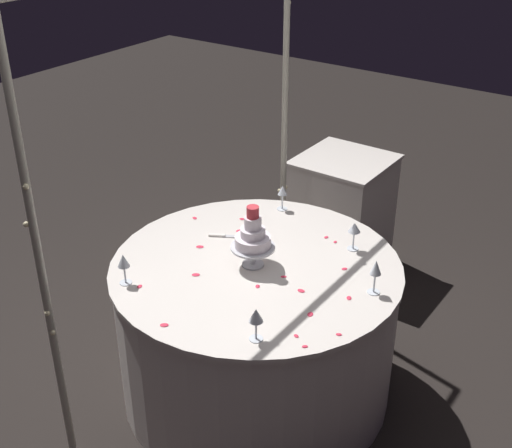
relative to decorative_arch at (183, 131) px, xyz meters
The scene contains 30 objects.
ground_plane 1.47m from the decorative_arch, 90.13° to the right, with size 12.00×12.00×0.00m, color black.
decorative_arch is the anchor object (origin of this frame).
main_table 1.09m from the decorative_arch, 90.13° to the right, with size 1.46×1.46×0.79m.
side_table 1.74m from the decorative_arch, ahead, with size 0.59×0.59×0.80m.
tiered_cake 0.62m from the decorative_arch, 91.83° to the right, with size 0.22×0.22×0.32m.
wine_glass_0 0.99m from the decorative_arch, 61.50° to the right, with size 0.06×0.06×0.15m.
wine_glass_1 0.79m from the decorative_arch, 20.39° to the right, with size 0.06×0.06×0.15m.
wine_glass_2 1.14m from the decorative_arch, 83.58° to the right, with size 0.06×0.06×0.17m.
wine_glass_3 0.70m from the decorative_arch, behind, with size 0.06×0.06×0.16m.
wine_glass_4 1.04m from the decorative_arch, 121.75° to the right, with size 0.06×0.06×0.15m.
cake_knife 0.65m from the decorative_arch, 49.36° to the right, with size 0.16×0.27×0.01m.
rose_petal_0 0.84m from the decorative_arch, 105.73° to the right, with size 0.03×0.02×0.00m, color #E02D47.
rose_petal_1 0.86m from the decorative_arch, 91.52° to the right, with size 0.03×0.02×0.00m, color #E02D47.
rose_petal_2 0.70m from the decorative_arch, 16.25° to the right, with size 0.03×0.02×0.00m, color #E02D47.
rose_petal_3 0.78m from the decorative_arch, 167.60° to the right, with size 0.03×0.02×0.00m, color #E02D47.
rose_petal_4 0.71m from the decorative_arch, 63.02° to the right, with size 0.04×0.03×0.00m, color #E02D47.
rose_petal_5 1.13m from the decorative_arch, 89.58° to the right, with size 0.03×0.02×0.00m, color #E02D47.
rose_petal_6 1.04m from the decorative_arch, 75.27° to the right, with size 0.03×0.02×0.00m, color #E02D47.
rose_petal_7 0.70m from the decorative_arch, 134.03° to the right, with size 0.04×0.03×0.00m, color #E02D47.
rose_petal_8 0.65m from the decorative_arch, 31.87° to the left, with size 0.03×0.02×0.00m, color #E02D47.
rose_petal_9 0.67m from the decorative_arch, 36.63° to the right, with size 0.03×0.02×0.00m, color #E02D47.
rose_petal_10 0.98m from the decorative_arch, 57.15° to the right, with size 0.02×0.02×0.00m, color #E02D47.
rose_petal_11 0.96m from the decorative_arch, 95.35° to the right, with size 0.04×0.03×0.00m, color #E02D47.
rose_petal_12 1.15m from the decorative_arch, 112.13° to the right, with size 0.03×0.02×0.00m, color #E02D47.
rose_petal_13 0.95m from the decorative_arch, 53.43° to the right, with size 0.03×0.02×0.00m, color #E02D47.
rose_petal_14 0.97m from the decorative_arch, 147.67° to the right, with size 0.04×0.03×0.00m, color #E02D47.
rose_petal_15 1.22m from the decorative_arch, 112.70° to the right, with size 0.03×0.02×0.00m, color #E02D47.
rose_petal_16 1.09m from the decorative_arch, 103.07° to the right, with size 0.04×0.02×0.00m, color #E02D47.
rose_petal_17 0.61m from the decorative_arch, 106.48° to the right, with size 0.04×0.03×0.00m, color #E02D47.
rose_petal_18 1.24m from the decorative_arch, 103.71° to the right, with size 0.03×0.02×0.00m, color #E02D47.
Camera 1 is at (-2.33, -1.65, 2.58)m, focal length 47.54 mm.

